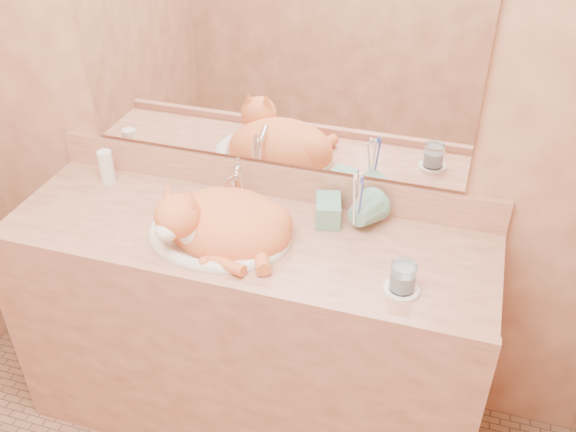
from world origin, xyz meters
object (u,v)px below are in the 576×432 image
(sink_basin, at_px, (218,218))
(water_glass, at_px, (403,277))
(vanity_counter, at_px, (249,332))
(soap_dispenser, at_px, (329,208))
(cat, at_px, (222,222))
(toothbrush_cup, at_px, (356,219))

(sink_basin, distance_m, water_glass, 0.60)
(vanity_counter, xyz_separation_m, soap_dispenser, (0.25, 0.11, 0.52))
(cat, xyz_separation_m, toothbrush_cup, (0.39, 0.16, -0.01))
(sink_basin, xyz_separation_m, toothbrush_cup, (0.41, 0.15, -0.02))
(vanity_counter, xyz_separation_m, water_glass, (0.52, -0.11, 0.48))
(vanity_counter, relative_size, toothbrush_cup, 13.37)
(sink_basin, bearing_deg, soap_dispenser, 31.09)
(sink_basin, bearing_deg, vanity_counter, 24.35)
(vanity_counter, height_order, sink_basin, sink_basin)
(soap_dispenser, relative_size, toothbrush_cup, 1.52)
(vanity_counter, bearing_deg, soap_dispenser, 23.35)
(soap_dispenser, bearing_deg, cat, -169.98)
(water_glass, bearing_deg, toothbrush_cup, 128.28)
(vanity_counter, relative_size, soap_dispenser, 8.77)
(vanity_counter, relative_size, cat, 3.92)
(vanity_counter, xyz_separation_m, toothbrush_cup, (0.33, 0.13, 0.48))
(vanity_counter, height_order, toothbrush_cup, toothbrush_cup)
(soap_dispenser, height_order, toothbrush_cup, soap_dispenser)
(cat, distance_m, toothbrush_cup, 0.42)
(vanity_counter, distance_m, soap_dispenser, 0.58)
(vanity_counter, bearing_deg, toothbrush_cup, 20.66)
(cat, height_order, water_glass, cat)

